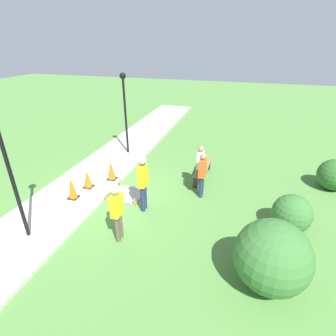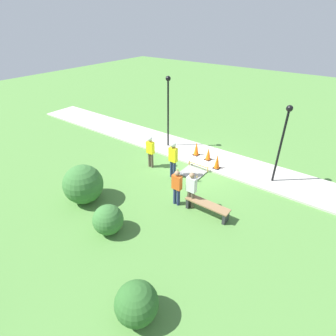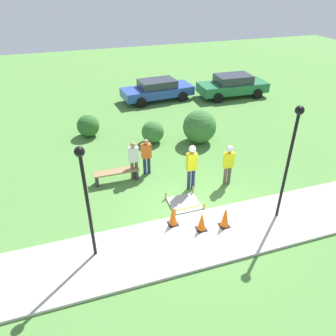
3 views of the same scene
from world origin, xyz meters
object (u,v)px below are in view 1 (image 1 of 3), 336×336
object	(u,v)px
traffic_cone_far_patch	(87,179)
worker_assistant	(117,208)
lamppost_near	(3,147)
park_bench	(202,170)
bystander_in_orange_shirt	(202,173)
worker_supervisor	(143,178)
bystander_in_gray_shirt	(200,165)
traffic_cone_sidewalk_edge	(72,188)
lamppost_far	(125,102)
traffic_cone_near_patch	(111,170)

from	to	relation	value
traffic_cone_far_patch	worker_assistant	xyz separation A→B (m)	(2.14, 2.33, 0.59)
traffic_cone_far_patch	lamppost_near	bearing A→B (deg)	-3.29
park_bench	bystander_in_orange_shirt	bearing A→B (deg)	8.40
worker_supervisor	worker_assistant	world-z (taller)	worker_supervisor
worker_assistant	park_bench	bearing A→B (deg)	159.43
bystander_in_gray_shirt	lamppost_near	bearing A→B (deg)	-44.46
traffic_cone_far_patch	traffic_cone_sidewalk_edge	world-z (taller)	traffic_cone_sidewalk_edge
worker_supervisor	lamppost_far	xyz separation A→B (m)	(-4.13, -2.46, 1.36)
park_bench	lamppost_near	world-z (taller)	lamppost_near
traffic_cone_far_patch	worker_supervisor	xyz separation A→B (m)	(0.61, 2.47, 0.73)
traffic_cone_near_patch	park_bench	distance (m)	3.62
traffic_cone_near_patch	traffic_cone_far_patch	bearing A→B (deg)	-34.10
traffic_cone_near_patch	worker_supervisor	bearing A→B (deg)	53.51
worker_assistant	lamppost_near	distance (m)	3.11
bystander_in_gray_shirt	lamppost_far	size ratio (longest dim) A/B	0.45
bystander_in_orange_shirt	worker_supervisor	bearing A→B (deg)	-50.37
traffic_cone_near_patch	park_bench	size ratio (longest dim) A/B	0.42
worker_assistant	traffic_cone_sidewalk_edge	bearing A→B (deg)	-118.71
lamppost_far	traffic_cone_near_patch	bearing A→B (deg)	11.22
traffic_cone_near_patch	traffic_cone_far_patch	size ratio (longest dim) A/B	1.11
traffic_cone_sidewalk_edge	traffic_cone_far_patch	bearing A→B (deg)	173.74
traffic_cone_far_patch	lamppost_far	distance (m)	4.10
worker_supervisor	lamppost_near	distance (m)	3.80
traffic_cone_sidewalk_edge	park_bench	size ratio (longest dim) A/B	0.43
traffic_cone_near_patch	worker_assistant	bearing A→B (deg)	31.11
worker_supervisor	lamppost_far	bearing A→B (deg)	-149.23
traffic_cone_sidewalk_edge	bystander_in_gray_shirt	size ratio (longest dim) A/B	0.48
worker_supervisor	lamppost_far	world-z (taller)	lamppost_far
traffic_cone_far_patch	worker_supervisor	size ratio (longest dim) A/B	0.37
traffic_cone_near_patch	lamppost_far	distance (m)	3.44
traffic_cone_sidewalk_edge	worker_assistant	size ratio (longest dim) A/B	0.46
park_bench	bystander_in_gray_shirt	world-z (taller)	bystander_in_gray_shirt
worker_assistant	lamppost_near	world-z (taller)	lamppost_near
traffic_cone_near_patch	lamppost_near	size ratio (longest dim) A/B	0.19
traffic_cone_near_patch	traffic_cone_sidewalk_edge	world-z (taller)	traffic_cone_sidewalk_edge
park_bench	bystander_in_orange_shirt	size ratio (longest dim) A/B	1.13
worker_supervisor	lamppost_far	size ratio (longest dim) A/B	0.52
park_bench	worker_assistant	bearing A→B (deg)	-20.57
bystander_in_gray_shirt	lamppost_near	world-z (taller)	lamppost_near
bystander_in_orange_shirt	lamppost_near	bearing A→B (deg)	-49.97
lamppost_near	traffic_cone_near_patch	bearing A→B (deg)	168.95
traffic_cone_near_patch	park_bench	world-z (taller)	traffic_cone_near_patch
lamppost_far	worker_assistant	bearing A→B (deg)	22.27
traffic_cone_near_patch	traffic_cone_sidewalk_edge	distance (m)	1.75
lamppost_near	bystander_in_orange_shirt	bearing A→B (deg)	130.03
bystander_in_orange_shirt	lamppost_far	size ratio (longest dim) A/B	0.45
lamppost_far	bystander_in_orange_shirt	bearing A→B (deg)	56.12
park_bench	bystander_in_orange_shirt	world-z (taller)	bystander_in_orange_shirt
traffic_cone_near_patch	bystander_in_orange_shirt	size ratio (longest dim) A/B	0.48
worker_assistant	lamppost_far	distance (m)	6.30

